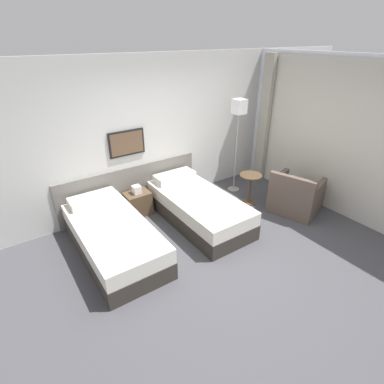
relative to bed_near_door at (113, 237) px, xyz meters
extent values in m
plane|color=#47474C|center=(1.30, -0.93, -0.26)|extent=(16.00, 16.00, 0.00)
cube|color=silver|center=(1.30, 1.07, 1.09)|extent=(10.00, 0.06, 2.70)
cube|color=slate|center=(0.78, 1.02, 0.17)|extent=(2.67, 0.04, 0.85)
cube|color=black|center=(0.78, 1.02, 1.04)|extent=(0.64, 0.03, 0.44)
cube|color=brown|center=(0.78, 1.01, 1.04)|extent=(0.58, 0.01, 0.38)
cube|color=white|center=(3.91, -1.19, 1.09)|extent=(0.06, 4.47, 2.70)
cube|color=beige|center=(3.86, -1.19, 1.06)|extent=(0.03, 4.11, 2.64)
cube|color=#A8A393|center=(3.78, 0.69, 1.06)|extent=(0.10, 0.24, 2.64)
cube|color=#332D28|center=(0.00, -0.03, -0.12)|extent=(0.96, 2.03, 0.27)
cube|color=silver|center=(0.00, -0.03, 0.13)|extent=(0.95, 2.01, 0.23)
cube|color=silver|center=(0.00, 0.76, 0.31)|extent=(0.77, 0.34, 0.13)
cube|color=#332D28|center=(1.55, -0.03, -0.12)|extent=(0.96, 2.03, 0.27)
cube|color=silver|center=(1.55, -0.03, 0.13)|extent=(0.95, 2.01, 0.23)
cube|color=silver|center=(1.55, 0.76, 0.31)|extent=(0.77, 0.34, 0.13)
cube|color=brown|center=(0.78, 0.79, -0.04)|extent=(0.45, 0.34, 0.44)
cube|color=white|center=(0.78, 0.79, 0.25)|extent=(0.14, 0.14, 0.14)
cylinder|color=#9E9993|center=(2.88, 0.53, -0.25)|extent=(0.24, 0.24, 0.02)
cylinder|color=#9E9993|center=(2.88, 0.53, 0.56)|extent=(0.02, 0.02, 1.60)
cube|color=white|center=(2.88, 0.53, 1.49)|extent=(0.22, 0.22, 0.27)
cylinder|color=brown|center=(2.74, -0.06, -0.25)|extent=(0.27, 0.27, 0.01)
cylinder|color=brown|center=(2.74, -0.06, 0.04)|extent=(0.05, 0.05, 0.57)
cylinder|color=brown|center=(2.74, -0.06, 0.33)|extent=(0.42, 0.42, 0.02)
cube|color=brown|center=(3.29, -0.73, -0.04)|extent=(1.04, 1.03, 0.45)
cube|color=brown|center=(2.94, -0.85, 0.37)|extent=(0.35, 0.80, 0.36)
cube|color=brown|center=(3.40, -1.07, 0.28)|extent=(0.70, 0.31, 0.18)
cube|color=brown|center=(3.18, -0.39, 0.28)|extent=(0.70, 0.31, 0.18)
camera|label=1|loc=(-1.09, -3.66, 2.68)|focal=28.00mm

